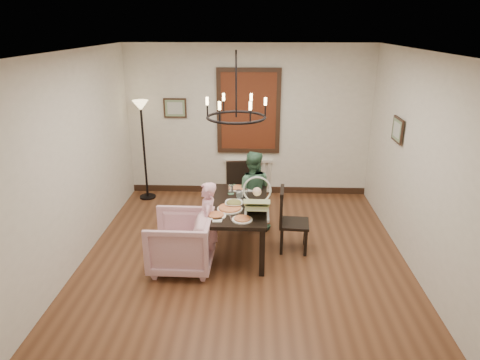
# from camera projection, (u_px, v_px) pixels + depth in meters

# --- Properties ---
(room_shell) EXTENTS (4.51, 5.00, 2.81)m
(room_shell) POSITION_uv_depth(u_px,v_px,m) (245.00, 155.00, 5.90)
(room_shell) COLOR brown
(room_shell) RESTS_ON ground
(dining_table) EXTENTS (0.88, 1.54, 0.72)m
(dining_table) POSITION_uv_depth(u_px,v_px,m) (237.00, 209.00, 6.08)
(dining_table) COLOR black
(dining_table) RESTS_ON room_shell
(chair_far) EXTENTS (0.46, 0.46, 0.93)m
(chair_far) POSITION_uv_depth(u_px,v_px,m) (239.00, 190.00, 7.20)
(chair_far) COLOR black
(chair_far) RESTS_ON room_shell
(chair_right) EXTENTS (0.45, 0.45, 0.94)m
(chair_right) POSITION_uv_depth(u_px,v_px,m) (294.00, 220.00, 6.10)
(chair_right) COLOR black
(chair_right) RESTS_ON room_shell
(armchair) EXTENTS (0.85, 0.83, 0.76)m
(armchair) POSITION_uv_depth(u_px,v_px,m) (181.00, 242.00, 5.68)
(armchair) COLOR beige
(armchair) RESTS_ON room_shell
(elderly_woman) EXTENTS (0.25, 0.36, 0.95)m
(elderly_woman) POSITION_uv_depth(u_px,v_px,m) (208.00, 229.00, 5.84)
(elderly_woman) COLOR #EBA6B8
(elderly_woman) RESTS_ON room_shell
(seated_man) EXTENTS (0.55, 0.44, 1.06)m
(seated_man) POSITION_uv_depth(u_px,v_px,m) (252.00, 197.00, 6.74)
(seated_man) COLOR #3D674B
(seated_man) RESTS_ON room_shell
(baby_bouncer) EXTENTS (0.40, 0.55, 0.36)m
(baby_bouncer) POSITION_uv_depth(u_px,v_px,m) (257.00, 202.00, 5.64)
(baby_bouncer) COLOR beige
(baby_bouncer) RESTS_ON dining_table
(salad_bowl) EXTENTS (0.30, 0.30, 0.07)m
(salad_bowl) POSITION_uv_depth(u_px,v_px,m) (234.00, 204.00, 5.94)
(salad_bowl) COLOR white
(salad_bowl) RESTS_ON dining_table
(pizza_platter) EXTENTS (0.35, 0.35, 0.04)m
(pizza_platter) POSITION_uv_depth(u_px,v_px,m) (230.00, 208.00, 5.83)
(pizza_platter) COLOR tan
(pizza_platter) RESTS_ON dining_table
(drinking_glass) EXTENTS (0.08, 0.08, 0.15)m
(drinking_glass) POSITION_uv_depth(u_px,v_px,m) (239.00, 195.00, 6.15)
(drinking_glass) COLOR silver
(drinking_glass) RESTS_ON dining_table
(window_blinds) EXTENTS (1.00, 0.03, 1.40)m
(window_blinds) POSITION_uv_depth(u_px,v_px,m) (249.00, 111.00, 7.79)
(window_blinds) COLOR #582A11
(window_blinds) RESTS_ON room_shell
(radiator) EXTENTS (0.92, 0.12, 0.62)m
(radiator) POSITION_uv_depth(u_px,v_px,m) (248.00, 176.00, 8.24)
(radiator) COLOR silver
(radiator) RESTS_ON room_shell
(picture_back) EXTENTS (0.42, 0.03, 0.36)m
(picture_back) POSITION_uv_depth(u_px,v_px,m) (175.00, 108.00, 7.84)
(picture_back) COLOR black
(picture_back) RESTS_ON room_shell
(picture_right) EXTENTS (0.03, 0.42, 0.36)m
(picture_right) POSITION_uv_depth(u_px,v_px,m) (398.00, 130.00, 6.23)
(picture_right) COLOR black
(picture_right) RESTS_ON room_shell
(floor_lamp) EXTENTS (0.30, 0.30, 1.80)m
(floor_lamp) POSITION_uv_depth(u_px,v_px,m) (144.00, 152.00, 7.82)
(floor_lamp) COLOR black
(floor_lamp) RESTS_ON room_shell
(chandelier) EXTENTS (0.80, 0.80, 0.04)m
(chandelier) POSITION_uv_depth(u_px,v_px,m) (236.00, 117.00, 5.62)
(chandelier) COLOR black
(chandelier) RESTS_ON room_shell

